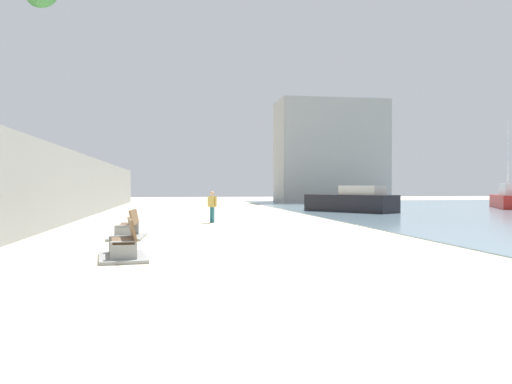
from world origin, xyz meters
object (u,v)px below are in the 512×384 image
bench_near (124,249)px  boat_far_right (352,201)px  bench_far (128,232)px  person_walking (212,205)px  boat_distant (509,199)px

bench_near → boat_far_right: 24.75m
bench_near → boat_far_right: (13.12, 20.98, 0.52)m
bench_near → bench_far: size_ratio=1.04×
bench_near → person_walking: bearing=76.2°
person_walking → boat_distant: bearing=27.1°
bench_far → boat_distant: (27.92, 19.87, 0.57)m
bench_near → boat_far_right: bearing=58.0°
person_walking → boat_distant: (24.55, 12.58, -0.07)m
bench_far → boat_far_right: boat_far_right is taller
boat_far_right → boat_distant: boat_distant is taller
bench_near → bench_far: bearing=93.7°
bench_far → boat_distant: boat_distant is taller
bench_far → person_walking: bearing=65.2°
person_walking → boat_far_right: bearing=40.5°
bench_near → bench_far: 5.10m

